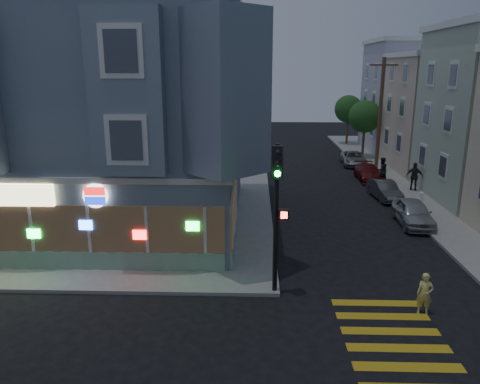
{
  "coord_description": "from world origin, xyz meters",
  "views": [
    {
      "loc": [
        2.01,
        -14.05,
        8.41
      ],
      "look_at": [
        1.34,
        6.52,
        2.89
      ],
      "focal_mm": 35.0,
      "sensor_mm": 36.0,
      "label": 1
    }
  ],
  "objects_px": {
    "parked_car_a": "(413,213)",
    "parked_car_c": "(369,173)",
    "pedestrian_b": "(415,177)",
    "parked_car_b": "(385,190)",
    "utility_pole": "(380,114)",
    "parked_car_d": "(353,158)",
    "traffic_signal": "(277,195)",
    "pedestrian_a": "(382,170)",
    "running_child": "(425,294)",
    "street_tree_far": "(348,109)",
    "fire_hydrant": "(421,198)",
    "street_tree_near": "(365,117)"
  },
  "relations": [
    {
      "from": "parked_car_d",
      "to": "parked_car_b",
      "type": "bearing_deg",
      "value": -87.56
    },
    {
      "from": "parked_car_c",
      "to": "utility_pole",
      "type": "bearing_deg",
      "value": 66.39
    },
    {
      "from": "pedestrian_b",
      "to": "traffic_signal",
      "type": "xyz_separation_m",
      "value": [
        -10.18,
        -15.45,
        2.85
      ]
    },
    {
      "from": "street_tree_far",
      "to": "pedestrian_b",
      "type": "distance_m",
      "value": 20.6
    },
    {
      "from": "parked_car_a",
      "to": "fire_hydrant",
      "type": "bearing_deg",
      "value": 67.23
    },
    {
      "from": "street_tree_near",
      "to": "parked_car_c",
      "type": "relative_size",
      "value": 1.3
    },
    {
      "from": "utility_pole",
      "to": "traffic_signal",
      "type": "relative_size",
      "value": 1.59
    },
    {
      "from": "parked_car_d",
      "to": "traffic_signal",
      "type": "distance_m",
      "value": 26.09
    },
    {
      "from": "running_child",
      "to": "fire_hydrant",
      "type": "xyz_separation_m",
      "value": [
        4.37,
        13.19,
        -0.18
      ]
    },
    {
      "from": "traffic_signal",
      "to": "parked_car_d",
      "type": "bearing_deg",
      "value": 83.12
    },
    {
      "from": "street_tree_near",
      "to": "parked_car_c",
      "type": "bearing_deg",
      "value": -99.49
    },
    {
      "from": "parked_car_c",
      "to": "fire_hydrant",
      "type": "height_order",
      "value": "parked_car_c"
    },
    {
      "from": "street_tree_far",
      "to": "traffic_signal",
      "type": "xyz_separation_m",
      "value": [
        -9.38,
        -35.84,
        0.04
      ]
    },
    {
      "from": "pedestrian_a",
      "to": "parked_car_d",
      "type": "xyz_separation_m",
      "value": [
        -0.6,
        7.11,
        -0.5
      ]
    },
    {
      "from": "pedestrian_b",
      "to": "parked_car_d",
      "type": "relative_size",
      "value": 0.45
    },
    {
      "from": "street_tree_far",
      "to": "fire_hydrant",
      "type": "bearing_deg",
      "value": -89.66
    },
    {
      "from": "utility_pole",
      "to": "fire_hydrant",
      "type": "relative_size",
      "value": 11.15
    },
    {
      "from": "parked_car_b",
      "to": "fire_hydrant",
      "type": "distance_m",
      "value": 2.47
    },
    {
      "from": "parked_car_a",
      "to": "parked_car_c",
      "type": "relative_size",
      "value": 1.0
    },
    {
      "from": "pedestrian_b",
      "to": "parked_car_b",
      "type": "relative_size",
      "value": 0.53
    },
    {
      "from": "street_tree_far",
      "to": "parked_car_c",
      "type": "xyz_separation_m",
      "value": [
        -1.5,
        -16.97,
        -3.34
      ]
    },
    {
      "from": "pedestrian_a",
      "to": "fire_hydrant",
      "type": "xyz_separation_m",
      "value": [
        1.04,
        -5.54,
        -0.52
      ]
    },
    {
      "from": "pedestrian_a",
      "to": "pedestrian_b",
      "type": "distance_m",
      "value": 2.69
    },
    {
      "from": "utility_pole",
      "to": "running_child",
      "type": "bearing_deg",
      "value": -99.92
    },
    {
      "from": "pedestrian_b",
      "to": "parked_car_d",
      "type": "height_order",
      "value": "pedestrian_b"
    },
    {
      "from": "fire_hydrant",
      "to": "street_tree_near",
      "type": "bearing_deg",
      "value": 90.51
    },
    {
      "from": "street_tree_near",
      "to": "utility_pole",
      "type": "bearing_deg",
      "value": -91.91
    },
    {
      "from": "traffic_signal",
      "to": "street_tree_far",
      "type": "bearing_deg",
      "value": 86.18
    },
    {
      "from": "street_tree_near",
      "to": "parked_car_c",
      "type": "distance_m",
      "value": 9.69
    },
    {
      "from": "parked_car_d",
      "to": "traffic_signal",
      "type": "relative_size",
      "value": 0.76
    },
    {
      "from": "parked_car_a",
      "to": "utility_pole",
      "type": "bearing_deg",
      "value": 86.67
    },
    {
      "from": "pedestrian_b",
      "to": "parked_car_b",
      "type": "xyz_separation_m",
      "value": [
        -2.47,
        -1.78,
        -0.52
      ]
    },
    {
      "from": "pedestrian_a",
      "to": "street_tree_far",
      "type": "bearing_deg",
      "value": -111.16
    },
    {
      "from": "parked_car_a",
      "to": "traffic_signal",
      "type": "relative_size",
      "value": 0.72
    },
    {
      "from": "fire_hydrant",
      "to": "traffic_signal",
      "type": "bearing_deg",
      "value": -128.44
    },
    {
      "from": "parked_car_b",
      "to": "traffic_signal",
      "type": "bearing_deg",
      "value": -125.1
    },
    {
      "from": "utility_pole",
      "to": "running_child",
      "type": "xyz_separation_m",
      "value": [
        -4.03,
        -23.04,
        -4.04
      ]
    },
    {
      "from": "pedestrian_a",
      "to": "parked_car_d",
      "type": "bearing_deg",
      "value": -103.53
    },
    {
      "from": "running_child",
      "to": "traffic_signal",
      "type": "relative_size",
      "value": 0.27
    },
    {
      "from": "running_child",
      "to": "parked_car_c",
      "type": "xyz_separation_m",
      "value": [
        2.73,
        20.07,
        -0.17
      ]
    },
    {
      "from": "running_child",
      "to": "parked_car_d",
      "type": "xyz_separation_m",
      "value": [
        2.73,
        25.84,
        -0.16
      ]
    },
    {
      "from": "pedestrian_b",
      "to": "traffic_signal",
      "type": "relative_size",
      "value": 0.34
    },
    {
      "from": "pedestrian_a",
      "to": "pedestrian_b",
      "type": "xyz_separation_m",
      "value": [
        1.7,
        -2.08,
        0.02
      ]
    },
    {
      "from": "utility_pole",
      "to": "parked_car_c",
      "type": "height_order",
      "value": "utility_pole"
    },
    {
      "from": "utility_pole",
      "to": "parked_car_b",
      "type": "distance_m",
      "value": 9.3
    },
    {
      "from": "parked_car_c",
      "to": "fire_hydrant",
      "type": "relative_size",
      "value": 5.06
    },
    {
      "from": "parked_car_b",
      "to": "parked_car_d",
      "type": "xyz_separation_m",
      "value": [
        0.17,
        10.97,
        -0.01
      ]
    },
    {
      "from": "pedestrian_b",
      "to": "parked_car_a",
      "type": "xyz_separation_m",
      "value": [
        -2.3,
        -6.98,
        -0.42
      ]
    },
    {
      "from": "pedestrian_a",
      "to": "parked_car_a",
      "type": "height_order",
      "value": "pedestrian_a"
    },
    {
      "from": "parked_car_b",
      "to": "traffic_signal",
      "type": "relative_size",
      "value": 0.65
    }
  ]
}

